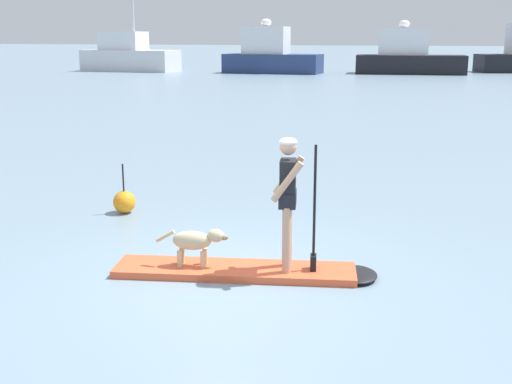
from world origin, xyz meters
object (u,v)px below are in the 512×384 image
(paddleboard, at_px, (252,271))
(moored_boat_starboard, at_px, (408,57))
(moored_boat_center, at_px, (271,56))
(moored_boat_far_port, at_px, (129,56))
(dog, at_px, (196,241))
(marker_buoy, at_px, (124,202))
(person_paddler, at_px, (289,194))

(paddleboard, distance_m, moored_boat_starboard, 48.02)
(moored_boat_center, bearing_deg, moored_boat_starboard, 11.26)
(moored_boat_far_port, relative_size, moored_boat_starboard, 1.14)
(dog, height_order, marker_buoy, marker_buoy)
(moored_boat_far_port, distance_m, marker_buoy, 48.29)
(dog, bearing_deg, moored_boat_center, 104.07)
(moored_boat_center, relative_size, marker_buoy, 9.12)
(moored_boat_center, height_order, moored_boat_starboard, moored_boat_center)
(person_paddler, bearing_deg, moored_boat_center, 105.56)
(moored_boat_center, relative_size, moored_boat_starboard, 0.91)
(person_paddler, height_order, marker_buoy, person_paddler)
(moored_boat_far_port, relative_size, moored_boat_center, 1.26)
(marker_buoy, bearing_deg, person_paddler, -31.56)
(dog, relative_size, moored_boat_far_port, 0.10)
(dog, xyz_separation_m, moored_boat_center, (-11.50, 45.90, 0.99))
(person_paddler, bearing_deg, moored_boat_starboard, 91.77)
(person_paddler, xyz_separation_m, dog, (-1.22, -0.24, -0.68))
(dog, xyz_separation_m, marker_buoy, (-2.36, 2.43, -0.24))
(paddleboard, height_order, person_paddler, person_paddler)
(person_paddler, distance_m, moored_boat_center, 47.40)
(dog, xyz_separation_m, moored_boat_starboard, (-0.27, 48.13, 0.93))
(moored_boat_center, bearing_deg, moored_boat_far_port, -177.54)
(paddleboard, distance_m, dog, 0.85)
(moored_boat_far_port, bearing_deg, dog, -61.63)
(paddleboard, relative_size, moored_boat_far_port, 0.35)
(paddleboard, height_order, dog, dog)
(marker_buoy, bearing_deg, dog, -45.90)
(moored_boat_far_port, distance_m, moored_boat_center, 12.99)
(person_paddler, height_order, moored_boat_far_port, moored_boat_far_port)
(person_paddler, distance_m, moored_boat_starboard, 47.92)
(person_paddler, xyz_separation_m, moored_boat_far_port, (-25.70, 45.10, 0.22))
(marker_buoy, bearing_deg, moored_boat_starboard, 87.38)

